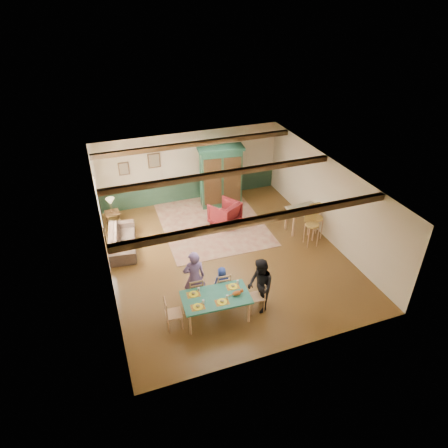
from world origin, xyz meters
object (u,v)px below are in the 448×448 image
object	(u,v)px
armchair	(225,213)
end_table	(113,220)
person_man	(194,278)
person_woman	(260,286)
counter_table	(302,219)
dining_chair_end_left	(174,313)
dining_chair_end_right	(256,296)
dining_chair_far_left	(195,290)
person_child	(222,282)
dining_table	(216,307)
table_lamp	(111,205)
armoire	(221,177)
dining_chair_far_right	(223,285)
bar_stool_left	(312,229)
sofa	(122,240)
bar_stool_right	(316,222)
cat	(237,293)

from	to	relation	value
armchair	end_table	distance (m)	3.87
person_man	person_woman	xyz separation A→B (m)	(1.49, -0.84, -0.04)
counter_table	dining_chair_end_left	bearing A→B (deg)	-150.90
dining_chair_end_right	counter_table	distance (m)	4.25
dining_chair_end_left	counter_table	xyz separation A→B (m)	(5.16, 2.87, -0.00)
dining_chair_far_left	person_child	bearing A→B (deg)	-174.29
armchair	counter_table	size ratio (longest dim) A/B	0.86
dining_table	table_lamp	size ratio (longest dim) A/B	3.15
dining_chair_far_left	end_table	size ratio (longest dim) A/B	1.52
dining_chair_end_left	armoire	world-z (taller)	armoire
dining_chair_far_right	person_woman	size ratio (longest dim) A/B	0.58
armchair	bar_stool_left	bearing A→B (deg)	103.02
dining_chair_end_right	end_table	bearing A→B (deg)	-147.48
dining_chair_far_left	counter_table	size ratio (longest dim) A/B	0.84
armchair	sofa	distance (m)	3.60
person_man	person_woman	size ratio (longest dim) A/B	1.05
dining_chair_far_right	bar_stool_right	bearing A→B (deg)	-152.12
sofa	person_woman	bearing A→B (deg)	-136.44
dining_chair_far_right	sofa	world-z (taller)	dining_chair_far_right
cat	person_child	bearing A→B (deg)	99.46
dining_chair_end_left	sofa	distance (m)	3.97
sofa	counter_table	size ratio (longest dim) A/B	1.95
dining_chair_end_left	dining_table	bearing A→B (deg)	-90.00
person_man	armchair	world-z (taller)	person_man
dining_chair_far_right	bar_stool_right	xyz separation A→B (m)	(3.88, 1.76, 0.15)
counter_table	bar_stool_right	xyz separation A→B (m)	(0.21, -0.53, 0.16)
armoire	table_lamp	size ratio (longest dim) A/B	4.36
end_table	bar_stool_left	bearing A→B (deg)	-29.16
person_man	armoire	xyz separation A→B (m)	(2.44, 4.82, 0.36)
dining_chair_end_left	sofa	world-z (taller)	dining_chair_end_left
dining_chair_far_left	dining_chair_end_left	bearing A→B (deg)	43.83
counter_table	end_table	bearing A→B (deg)	158.14
person_child	cat	bearing A→B (deg)	99.46
person_child	bar_stool_left	world-z (taller)	bar_stool_left
armchair	table_lamp	world-z (taller)	table_lamp
armchair	sofa	bearing A→B (deg)	-27.11
dining_table	sofa	distance (m)	4.36
person_woman	bar_stool_right	xyz separation A→B (m)	(3.13, 2.48, -0.17)
dining_chair_far_left	bar_stool_right	bearing A→B (deg)	-156.18
dining_chair_end_left	person_man	distance (m)	1.09
dining_chair_far_right	person_woman	bearing A→B (deg)	139.73
armoire	dining_chair_far_left	bearing A→B (deg)	-109.39
cat	counter_table	distance (m)	4.72
armoire	end_table	bearing A→B (deg)	-169.37
sofa	armoire	bearing A→B (deg)	-60.18
dining_chair_end_right	end_table	distance (m)	6.19
dining_chair_far_left	cat	bearing A→B (deg)	139.20
sofa	counter_table	distance (m)	5.98
dining_chair_far_left	person_child	xyz separation A→B (m)	(0.75, 0.03, 0.03)
dining_chair_far_right	counter_table	bearing A→B (deg)	-144.55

